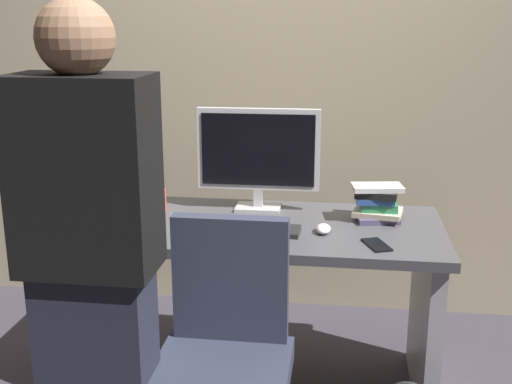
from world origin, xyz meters
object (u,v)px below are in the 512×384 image
Objects in this scene: desk at (258,273)px; monitor at (258,154)px; cup_by_monitor at (158,200)px; mouse at (323,229)px; keyboard at (247,229)px; book_stack at (377,203)px; office_chair at (224,375)px; person_at_desk at (92,272)px; cup_near_keyboard at (143,221)px; cell_phone at (377,245)px.

desk is 2.85× the size of monitor.
mouse is at bearing -16.45° from cup_by_monitor.
desk is at bearing 76.86° from keyboard.
office_chair is at bearing -123.27° from book_stack.
person_at_desk is at bearing -115.42° from desk.
keyboard is at bearing -175.44° from mouse.
person_at_desk reaches higher than cup_near_keyboard.
cup_near_keyboard reaches higher than mouse.
keyboard reaches higher than desk.
cup_near_keyboard is 0.98m from book_stack.
book_stack is at bearing -9.15° from monitor.
cell_phone is (0.92, -0.03, -0.04)m from cup_near_keyboard.
book_stack is (0.50, 0.12, 0.30)m from desk.
cup_near_keyboard is at bearing -157.99° from desk.
keyboard is 0.50m from cup_by_monitor.
desk is at bearing -166.92° from book_stack.
office_chair is at bearing -116.94° from mouse.
person_at_desk reaches higher than keyboard.
keyboard is 4.65× the size of cup_near_keyboard.
monitor reaches higher than cup_near_keyboard.
desk is 0.68m from office_chair.
cup_near_keyboard is at bearing -137.89° from monitor.
monitor is 5.68× the size of cup_by_monitor.
cup_by_monitor is (-0.44, -0.06, -0.21)m from monitor.
book_stack is 0.33m from cell_phone.
monitor is (-0.00, 0.87, 0.57)m from office_chair.
desk is 16.22× the size of cup_by_monitor.
keyboard is at bearing 147.56° from cell_phone.
monitor is at bearing 170.85° from book_stack.
desk is at bearing -83.19° from monitor.
office_chair is 9.40× the size of mouse.
monitor is (-0.02, 0.20, 0.48)m from desk.
cell_phone is at bearing -31.40° from mouse.
book_stack is at bearing -1.20° from cup_by_monitor.
keyboard is 0.58m from book_stack.
cup_near_keyboard is (-0.05, 0.65, -0.05)m from person_at_desk.
keyboard is 4.52× the size of cup_by_monitor.
office_chair is 1.02m from book_stack.
office_chair is at bearing -91.79° from desk.
office_chair is 0.57× the size of person_at_desk.
book_stack is (0.52, -0.08, -0.18)m from monitor.
cell_phone is (0.51, -0.41, -0.25)m from monitor.
cell_phone is at bearing -23.54° from desk.
keyboard is 0.31m from mouse.
cup_near_keyboard is 0.40× the size of book_stack.
office_chair is 0.76m from cell_phone.
mouse is at bearing -17.00° from desk.
person_at_desk is 1.10m from monitor.
mouse is 1.05× the size of cup_by_monitor.
office_chair is 0.74m from mouse.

